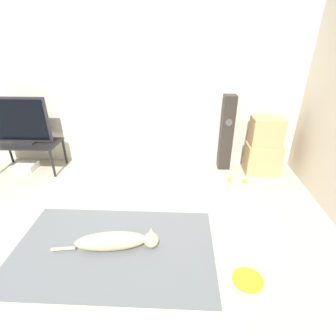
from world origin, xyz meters
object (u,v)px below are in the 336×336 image
(cardboard_box_lower, at_px, (262,159))
(tv, at_px, (21,121))
(cardboard_box_upper, at_px, (266,132))
(floor_speaker, at_px, (227,133))
(dog, at_px, (116,241))
(game_console, at_px, (26,167))
(tennis_ball_near_speaker, at_px, (230,179))
(frisbee, at_px, (248,280))
(tv_stand, at_px, (27,146))
(tennis_ball_by_boxes, at_px, (245,181))

(cardboard_box_lower, bearing_deg, tv, -178.87)
(cardboard_box_upper, xyz_separation_m, floor_speaker, (-0.55, 0.12, -0.08))
(cardboard_box_upper, bearing_deg, cardboard_box_lower, -66.22)
(dog, height_order, cardboard_box_lower, cardboard_box_lower)
(tv, bearing_deg, floor_speaker, 3.79)
(floor_speaker, height_order, game_console, floor_speaker)
(cardboard_box_upper, relative_size, tv, 0.52)
(tv, distance_m, tennis_ball_near_speaker, 3.16)
(dog, bearing_deg, floor_speaker, 54.78)
(game_console, bearing_deg, cardboard_box_lower, 1.43)
(dog, xyz_separation_m, game_console, (-1.81, 1.63, -0.06))
(frisbee, distance_m, tv_stand, 3.56)
(tv_stand, height_order, tennis_ball_by_boxes, tv_stand)
(cardboard_box_lower, bearing_deg, cardboard_box_upper, 113.78)
(cardboard_box_upper, distance_m, tennis_ball_near_speaker, 0.87)
(floor_speaker, distance_m, tennis_ball_by_boxes, 0.77)
(tv_stand, xyz_separation_m, tennis_ball_near_speaker, (3.06, -0.25, -0.36))
(tennis_ball_by_boxes, distance_m, tennis_ball_near_speaker, 0.21)
(dog, bearing_deg, frisbee, -14.49)
(tv_stand, distance_m, tennis_ball_by_boxes, 3.30)
(frisbee, height_order, cardboard_box_upper, cardboard_box_upper)
(tv_stand, bearing_deg, tv, 90.00)
(frisbee, distance_m, floor_speaker, 2.24)
(cardboard_box_lower, xyz_separation_m, tennis_ball_by_boxes, (-0.31, -0.36, -0.19))
(game_console, bearing_deg, floor_speaker, 4.06)
(tennis_ball_near_speaker, bearing_deg, dog, -133.85)
(dog, distance_m, tennis_ball_near_speaker, 1.95)
(dog, relative_size, cardboard_box_upper, 2.39)
(dog, bearing_deg, tennis_ball_near_speaker, 46.15)
(cardboard_box_lower, distance_m, tennis_ball_near_speaker, 0.64)
(tv_stand, relative_size, tennis_ball_near_speaker, 14.74)
(cardboard_box_lower, relative_size, tennis_ball_by_boxes, 7.59)
(cardboard_box_lower, height_order, tv, tv)
(dog, relative_size, tennis_ball_near_speaker, 15.85)
(dog, bearing_deg, cardboard_box_lower, 42.81)
(floor_speaker, height_order, tennis_ball_by_boxes, floor_speaker)
(tv, bearing_deg, game_console, -167.99)
(tv_stand, xyz_separation_m, game_console, (-0.10, -0.02, -0.35))
(floor_speaker, relative_size, tv, 1.37)
(dog, xyz_separation_m, tennis_ball_by_boxes, (1.55, 1.37, -0.08))
(cardboard_box_upper, xyz_separation_m, tv_stand, (-3.57, -0.09, -0.26))
(frisbee, height_order, tv, tv)
(cardboard_box_upper, distance_m, game_console, 3.72)
(cardboard_box_upper, relative_size, tennis_ball_near_speaker, 6.62)
(tennis_ball_by_boxes, height_order, game_console, game_console)
(tennis_ball_by_boxes, xyz_separation_m, game_console, (-3.37, 0.27, 0.01))
(tv_stand, bearing_deg, tennis_ball_near_speaker, -4.66)
(floor_speaker, xyz_separation_m, tennis_ball_by_boxes, (0.24, -0.49, -0.54))
(floor_speaker, bearing_deg, cardboard_box_lower, -13.26)
(frisbee, bearing_deg, tennis_ball_by_boxes, 78.93)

